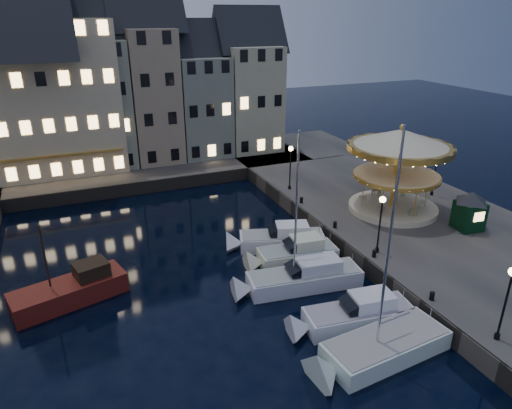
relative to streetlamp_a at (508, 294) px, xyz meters
name	(u,v)px	position (x,y,z in m)	size (l,w,h in m)	color
ground	(290,298)	(-7.20, 9.00, -4.02)	(160.00, 160.00, 0.00)	black
quay_east	(406,218)	(6.80, 15.00, -3.37)	(16.00, 56.00, 1.30)	#474442
quay_north	(109,173)	(-15.20, 37.00, -3.37)	(44.00, 12.00, 1.30)	#474442
quaywall_e	(324,234)	(-1.20, 15.00, -3.37)	(0.15, 44.00, 1.30)	#47423A
quaywall_n	(136,189)	(-13.20, 31.00, -3.37)	(48.00, 0.15, 1.30)	#47423A
streetlamp_a	(508,294)	(0.00, 0.00, 0.00)	(0.44, 0.44, 4.17)	black
streetlamp_b	(381,216)	(0.00, 10.00, 0.00)	(0.44, 0.44, 4.17)	black
streetlamp_c	(290,161)	(0.00, 23.50, 0.00)	(0.44, 0.44, 4.17)	black
streetlamp_d	(436,167)	(11.30, 17.00, 0.00)	(0.44, 0.44, 4.17)	black
bollard_a	(432,295)	(-0.60, 4.00, -2.41)	(0.30, 0.30, 0.57)	black
bollard_b	(374,253)	(-0.60, 9.50, -2.41)	(0.30, 0.30, 0.57)	black
bollard_c	(335,224)	(-0.60, 14.50, -2.41)	(0.30, 0.30, 0.57)	black
bollard_d	(301,200)	(-0.60, 20.00, -2.41)	(0.30, 0.30, 0.57)	black
townhouse_nb	(35,103)	(-21.25, 39.00, 4.26)	(6.16, 8.00, 13.80)	slate
townhouse_nc	(97,95)	(-15.20, 39.00, 4.76)	(6.82, 8.00, 14.80)	gray
townhouse_nd	(151,87)	(-9.45, 39.00, 5.26)	(5.50, 8.00, 15.80)	gray
townhouse_ne	(200,97)	(-4.00, 39.00, 3.76)	(6.16, 8.00, 12.80)	slate
townhouse_nf	(248,90)	(2.05, 39.00, 4.26)	(6.82, 8.00, 13.80)	#A8A586
hotel_corner	(33,88)	(-21.20, 39.00, 5.76)	(17.60, 9.00, 16.80)	#C7B893
motorboat_a	(377,350)	(-5.53, 2.37, -3.48)	(7.98, 3.25, 13.27)	silver
motorboat_b	(352,316)	(-5.22, 5.18, -3.38)	(7.40, 2.92, 2.15)	silver
motorboat_c	(299,279)	(-6.16, 9.91, -3.34)	(8.59, 3.22, 11.35)	silver
motorboat_d	(292,255)	(-5.10, 12.95, -3.38)	(6.74, 2.72, 2.15)	beige
motorboat_e	(276,240)	(-5.12, 15.53, -3.38)	(7.43, 4.22, 2.15)	silver
red_fishing_boat	(72,291)	(-19.88, 14.14, -3.33)	(7.15, 4.04, 5.73)	#5E1813
carousel	(399,155)	(5.77, 15.61, 2.13)	(8.41, 8.41, 7.36)	beige
ticket_kiosk	(471,204)	(8.71, 10.41, -0.68)	(2.93, 2.93, 3.44)	black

